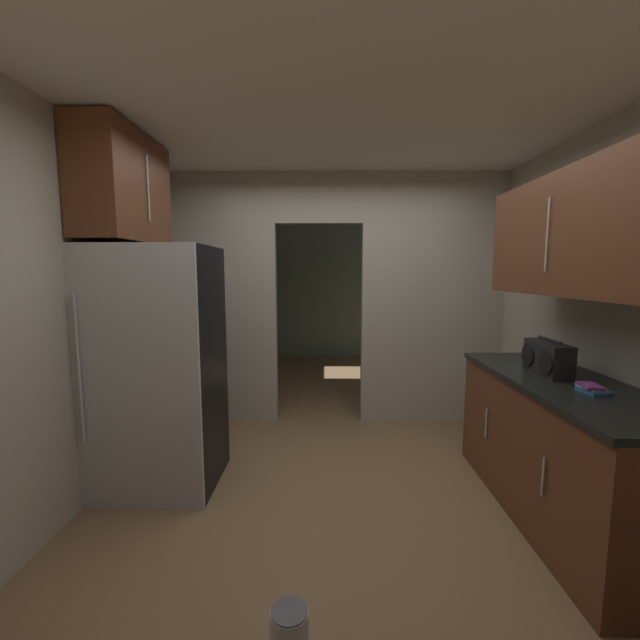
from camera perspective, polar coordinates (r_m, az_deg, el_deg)
ground at (r=3.11m, az=2.89°, el=-24.28°), size 20.00×20.00×0.00m
kitchen_overhead_slab at (r=3.32m, az=2.86°, el=25.22°), size 3.93×7.23×0.06m
kitchen_partition at (r=4.28m, az=2.83°, el=3.78°), size 3.53×0.12×2.62m
adjoining_room_shell at (r=6.52m, az=1.72°, el=4.24°), size 3.53×3.37×2.62m
kitchen_flank_left at (r=2.82m, az=-36.59°, el=-0.55°), size 0.10×4.11×2.62m
refrigerator at (r=3.24m, az=-21.91°, el=-6.35°), size 0.84×0.76×1.79m
lower_cabinet_run at (r=3.16m, az=31.03°, el=-15.48°), size 0.68×1.79×0.92m
upper_cabinet_counterside at (r=2.95m, az=32.70°, el=10.16°), size 0.36×1.61×0.75m
upper_cabinet_fridgeside at (r=3.41m, az=-26.11°, el=16.41°), size 0.36×0.92×0.78m
boombox at (r=3.12m, az=29.58°, el=-4.73°), size 0.16×0.39×0.25m
book_stack at (r=2.81m, az=34.18°, el=-8.09°), size 0.14×0.17×0.04m
paint_can at (r=2.17m, az=-4.35°, el=-37.61°), size 0.17×0.17×0.18m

